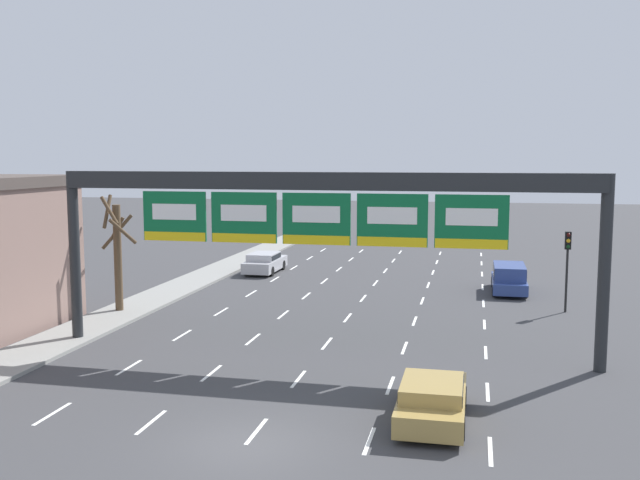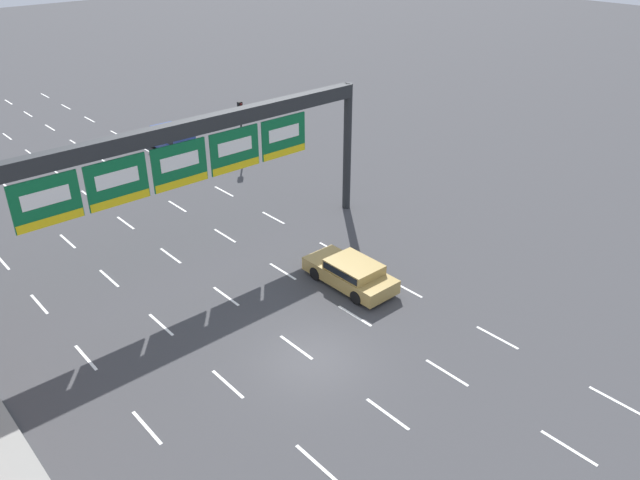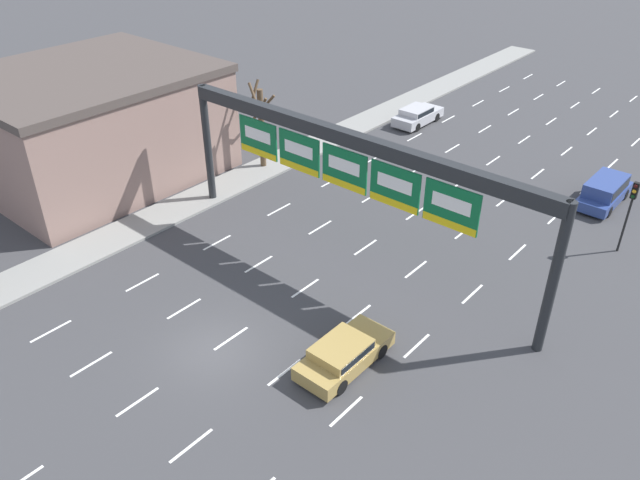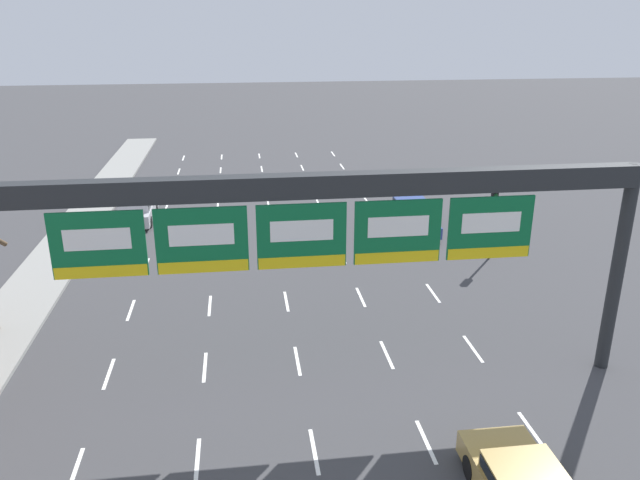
% 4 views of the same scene
% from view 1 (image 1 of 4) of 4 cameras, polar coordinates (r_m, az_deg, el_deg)
% --- Properties ---
extents(ground_plane, '(220.00, 220.00, 0.00)m').
position_cam_1_polar(ground_plane, '(20.56, -5.97, -15.99)').
color(ground_plane, '#3D3D3F').
extents(lane_dashes, '(13.32, 67.00, 0.01)m').
position_cam_1_polar(lane_dashes, '(33.03, 1.45, -7.19)').
color(lane_dashes, white).
rests_on(lane_dashes, ground_plane).
extents(sign_gantry, '(21.85, 0.70, 7.32)m').
position_cam_1_polar(sign_gantry, '(27.95, -0.17, 2.81)').
color(sign_gantry, '#232628').
rests_on(sign_gantry, ground_plane).
extents(car_gold, '(1.99, 4.59, 1.29)m').
position_cam_1_polar(car_gold, '(22.14, 8.97, -12.41)').
color(car_gold, '#A88947').
rests_on(car_gold, ground_plane).
extents(suv_blue, '(1.96, 4.85, 1.65)m').
position_cam_1_polar(suv_blue, '(43.24, 14.89, -2.87)').
color(suv_blue, navy).
rests_on(suv_blue, ground_plane).
extents(car_silver, '(1.97, 4.77, 1.38)m').
position_cam_1_polar(car_silver, '(49.06, -4.45, -1.76)').
color(car_silver, '#B7B7BC').
rests_on(car_silver, ground_plane).
extents(traffic_light_near_gantry, '(0.30, 0.35, 4.15)m').
position_cam_1_polar(traffic_light_near_gantry, '(38.26, 19.19, -1.11)').
color(traffic_light_near_gantry, black).
rests_on(traffic_light_near_gantry, ground_plane).
extents(tree_bare_second, '(2.14, 2.15, 5.87)m').
position_cam_1_polar(tree_bare_second, '(37.42, -15.92, -0.71)').
color(tree_bare_second, brown).
rests_on(tree_bare_second, sidewalk_left).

